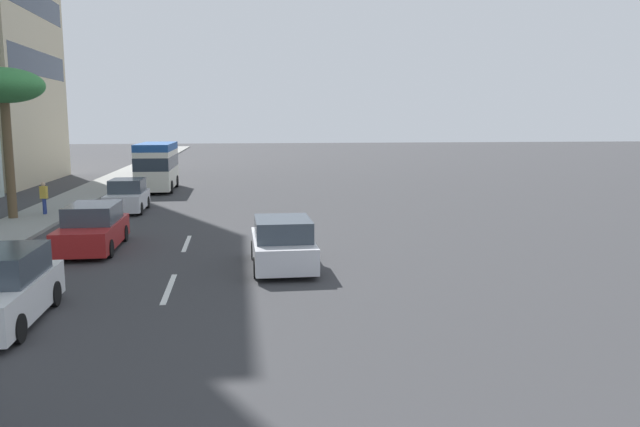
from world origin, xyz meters
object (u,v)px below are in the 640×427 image
at_px(minibus_third, 157,165).
at_px(car_fourth, 0,290).
at_px(car_second, 93,228).
at_px(car_fifth, 127,196).
at_px(pedestrian_mid_block, 44,197).
at_px(palm_tree, 4,89).
at_px(car_lead, 283,244).

distance_m(minibus_third, car_fourth, 28.26).
height_order(car_second, car_fifth, car_fifth).
height_order(minibus_third, car_fourth, minibus_third).
bearing_deg(pedestrian_mid_block, car_fifth, 29.98).
bearing_deg(palm_tree, car_fourth, -162.41).
bearing_deg(car_lead, pedestrian_mid_block, 41.59).
relative_size(car_fifth, pedestrian_mid_block, 2.53).
xyz_separation_m(car_lead, car_fifth, (13.51, 7.07, 0.03)).
xyz_separation_m(car_second, palm_tree, (7.34, 5.25, 5.37)).
height_order(car_lead, car_second, car_second).
bearing_deg(car_fourth, pedestrian_mid_block, -167.05).
bearing_deg(car_second, pedestrian_mid_block, -153.90).
distance_m(car_fourth, pedestrian_mid_block, 17.33).
height_order(minibus_third, palm_tree, palm_tree).
xyz_separation_m(car_fifth, pedestrian_mid_block, (-1.33, 3.74, 0.22)).
distance_m(car_fourth, car_fifth, 18.22).
distance_m(car_fifth, pedestrian_mid_block, 3.98).
height_order(minibus_third, car_fifth, minibus_third).
distance_m(car_lead, pedestrian_mid_block, 16.29).
distance_m(car_fifth, palm_tree, 7.64).
bearing_deg(car_second, car_lead, 60.58).
relative_size(pedestrian_mid_block, palm_tree, 0.23).
bearing_deg(car_fourth, car_fifth, -179.55).
xyz_separation_m(car_lead, car_second, (3.77, 6.69, 0.02)).
xyz_separation_m(minibus_third, car_fifth, (-10.02, 0.34, -0.96)).
bearing_deg(car_fifth, palm_tree, -63.85).
xyz_separation_m(car_second, pedestrian_mid_block, (8.41, 4.12, 0.23)).
height_order(pedestrian_mid_block, palm_tree, palm_tree).
bearing_deg(car_second, car_fourth, -1.59).
distance_m(minibus_third, pedestrian_mid_block, 12.09).
height_order(car_lead, minibus_third, minibus_third).
distance_m(car_lead, palm_tree, 17.18).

